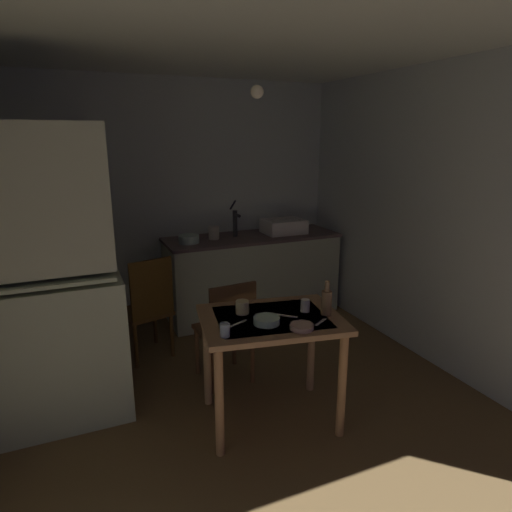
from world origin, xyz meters
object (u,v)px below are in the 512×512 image
object	(u,v)px
mixing_bowl_counter	(189,239)
glass_bottle	(327,302)
hutch_cabinet	(49,289)
chair_by_counter	(148,307)
chair_far_side	(227,329)
dining_table	(271,334)
sink_basin	(284,226)
mug_tall	(225,330)
hand_pump	(235,221)
serving_bowl_wide	(302,327)

from	to	relation	value
mixing_bowl_counter	glass_bottle	xyz separation A→B (m)	(0.43, -1.89, -0.07)
hutch_cabinet	chair_by_counter	size ratio (longest dim) A/B	2.15
chair_far_side	glass_bottle	distance (m)	0.92
mixing_bowl_counter	chair_by_counter	world-z (taller)	mixing_bowl_counter
glass_bottle	dining_table	bearing A→B (deg)	163.04
sink_basin	mug_tall	world-z (taller)	sink_basin
mixing_bowl_counter	chair_by_counter	xyz separation A→B (m)	(-0.54, -0.56, -0.44)
mug_tall	sink_basin	bearing A→B (deg)	55.02
hutch_cabinet	chair_far_side	world-z (taller)	hutch_cabinet
hand_pump	serving_bowl_wide	size ratio (longest dim) A/B	2.61
mixing_bowl_counter	hand_pump	bearing A→B (deg)	10.11
serving_bowl_wide	glass_bottle	world-z (taller)	glass_bottle
hutch_cabinet	hand_pump	bearing A→B (deg)	34.86
chair_far_side	chair_by_counter	world-z (taller)	chair_by_counter
mug_tall	glass_bottle	distance (m)	0.74
mixing_bowl_counter	chair_far_side	xyz separation A→B (m)	(-0.04, -1.21, -0.46)
mixing_bowl_counter	chair_far_side	distance (m)	1.30
hutch_cabinet	dining_table	size ratio (longest dim) A/B	1.96
mixing_bowl_counter	dining_table	size ratio (longest dim) A/B	0.20
hand_pump	serving_bowl_wide	world-z (taller)	hand_pump
mixing_bowl_counter	chair_by_counter	bearing A→B (deg)	-133.97
chair_by_counter	sink_basin	bearing A→B (deg)	20.45
chair_by_counter	mixing_bowl_counter	bearing A→B (deg)	46.03
sink_basin	chair_far_side	distance (m)	1.76
dining_table	glass_bottle	size ratio (longest dim) A/B	4.35
sink_basin	hand_pump	distance (m)	0.56
hutch_cabinet	glass_bottle	world-z (taller)	hutch_cabinet
serving_bowl_wide	mixing_bowl_counter	bearing A→B (deg)	94.58
mixing_bowl_counter	glass_bottle	bearing A→B (deg)	-77.34
hand_pump	chair_far_side	distance (m)	1.54
hand_pump	glass_bottle	bearing A→B (deg)	-93.13
chair_far_side	mug_tall	bearing A→B (deg)	-110.31
mixing_bowl_counter	dining_table	xyz separation A→B (m)	(0.07, -1.79, -0.28)
mixing_bowl_counter	hutch_cabinet	bearing A→B (deg)	-137.50
mixing_bowl_counter	serving_bowl_wide	size ratio (longest dim) A/B	1.39
serving_bowl_wide	chair_far_side	bearing A→B (deg)	103.61
hutch_cabinet	sink_basin	size ratio (longest dim) A/B	4.56
hutch_cabinet	hand_pump	size ratio (longest dim) A/B	5.14
hand_pump	dining_table	world-z (taller)	hand_pump
chair_far_side	dining_table	bearing A→B (deg)	-79.46
mixing_bowl_counter	chair_by_counter	size ratio (longest dim) A/B	0.22
chair_by_counter	glass_bottle	size ratio (longest dim) A/B	3.97
dining_table	serving_bowl_wide	xyz separation A→B (m)	(0.09, -0.25, 0.14)
hutch_cabinet	chair_by_counter	bearing A→B (deg)	39.61
sink_basin	serving_bowl_wide	world-z (taller)	sink_basin
mug_tall	glass_bottle	size ratio (longest dim) A/B	0.35
hutch_cabinet	mug_tall	world-z (taller)	hutch_cabinet
mug_tall	serving_bowl_wide	bearing A→B (deg)	-10.68
hutch_cabinet	mug_tall	xyz separation A→B (m)	(0.95, -0.79, -0.13)
hutch_cabinet	hand_pump	distance (m)	2.19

